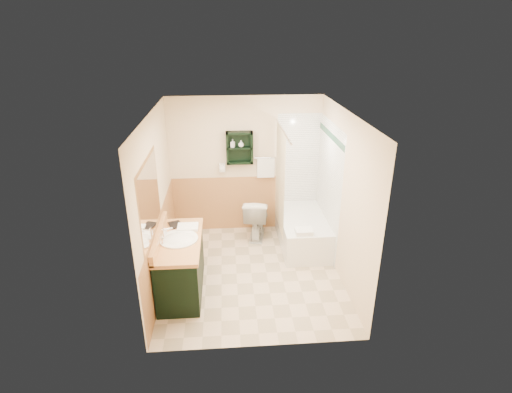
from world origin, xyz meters
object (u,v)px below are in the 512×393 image
object	(u,v)px
hair_dryer	(222,168)
vanity	(181,265)
bathtub	(302,230)
toilet	(256,218)
wall_shelf	(239,148)
soap_bottle_a	(233,145)
soap_bottle_b	(241,144)
vanity_book	(169,219)

from	to	relation	value
hair_dryer	vanity	xyz separation A→B (m)	(-0.59, -1.77, -0.80)
bathtub	toilet	xyz separation A→B (m)	(-0.76, 0.31, 0.10)
wall_shelf	soap_bottle_a	world-z (taller)	wall_shelf
wall_shelf	bathtub	distance (m)	1.74
vanity	toilet	distance (m)	1.89
soap_bottle_a	soap_bottle_b	bearing A→B (deg)	0.00
vanity	soap_bottle_a	bearing A→B (deg)	65.76
vanity_book	wall_shelf	bearing A→B (deg)	30.57
soap_bottle_a	soap_bottle_b	size ratio (longest dim) A/B	1.16
wall_shelf	vanity	distance (m)	2.27
hair_dryer	vanity_book	world-z (taller)	hair_dryer
hair_dryer	soap_bottle_b	distance (m)	0.52
bathtub	toilet	size ratio (longest dim) A/B	2.05
hair_dryer	vanity_book	bearing A→B (deg)	-118.80
vanity_book	soap_bottle_a	size ratio (longest dim) A/B	1.69
soap_bottle_a	soap_bottle_b	xyz separation A→B (m)	(0.14, 0.00, 0.01)
hair_dryer	vanity_book	distance (m)	1.60
vanity	soap_bottle_a	distance (m)	2.25
hair_dryer	soap_bottle_b	world-z (taller)	soap_bottle_b
hair_dryer	soap_bottle_b	xyz separation A→B (m)	(0.33, -0.03, 0.41)
hair_dryer	bathtub	distance (m)	1.73
vanity	vanity_book	distance (m)	0.66
vanity	soap_bottle_b	distance (m)	2.31
wall_shelf	hair_dryer	xyz separation A→B (m)	(-0.30, 0.02, -0.35)
wall_shelf	toilet	world-z (taller)	wall_shelf
toilet	soap_bottle_b	bearing A→B (deg)	-35.64
hair_dryer	toilet	world-z (taller)	hair_dryer
hair_dryer	vanity	world-z (taller)	hair_dryer
toilet	vanity_book	size ratio (longest dim) A/B	3.26
bathtub	vanity_book	xyz separation A→B (m)	(-2.08, -0.80, 0.66)
wall_shelf	vanity_book	size ratio (longest dim) A/B	2.44
vanity_book	bathtub	bearing A→B (deg)	-0.53
wall_shelf	vanity_book	bearing A→B (deg)	-127.98
bathtub	toilet	bearing A→B (deg)	157.76
wall_shelf	vanity	size ratio (longest dim) A/B	0.43
vanity	vanity_book	size ratio (longest dim) A/B	5.65
bathtub	vanity_book	size ratio (longest dim) A/B	6.67
vanity_book	toilet	bearing A→B (deg)	18.40
vanity	toilet	bearing A→B (deg)	52.10
wall_shelf	soap_bottle_a	bearing A→B (deg)	-177.46
vanity_book	soap_bottle_a	distance (m)	1.78
hair_dryer	soap_bottle_a	xyz separation A→B (m)	(0.19, -0.03, 0.40)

